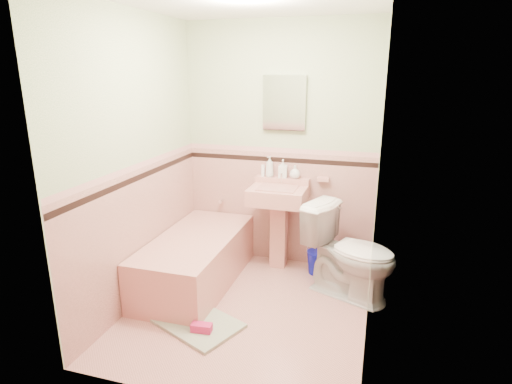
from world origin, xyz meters
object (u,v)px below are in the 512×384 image
(medicine_cabinet, at_px, (284,103))
(soap_bottle_left, at_px, (270,167))
(soap_bottle_right, at_px, (295,172))
(shoe, at_px, (202,328))
(soap_bottle_mid, at_px, (283,169))
(toilet, at_px, (351,253))
(sink, at_px, (278,229))
(bathtub, at_px, (196,261))
(bucket, at_px, (318,262))

(medicine_cabinet, relative_size, soap_bottle_left, 2.52)
(soap_bottle_right, distance_m, shoe, 1.82)
(medicine_cabinet, bearing_deg, shoe, -100.80)
(soap_bottle_mid, relative_size, soap_bottle_right, 1.40)
(soap_bottle_left, relative_size, toilet, 0.25)
(shoe, bearing_deg, soap_bottle_left, 78.69)
(soap_bottle_mid, distance_m, soap_bottle_right, 0.13)
(soap_bottle_left, bearing_deg, sink, -52.62)
(bathtub, relative_size, medicine_cabinet, 2.78)
(medicine_cabinet, bearing_deg, bathtub, -132.58)
(soap_bottle_mid, xyz_separation_m, soap_bottle_right, (0.13, 0.00, -0.03))
(medicine_cabinet, bearing_deg, bucket, -24.92)
(sink, xyz_separation_m, medicine_cabinet, (0.00, 0.21, 1.26))
(bathtub, bearing_deg, shoe, -63.40)
(shoe, bearing_deg, soap_bottle_mid, 73.40)
(bucket, relative_size, shoe, 1.44)
(sink, relative_size, shoe, 5.41)
(bathtub, relative_size, toilet, 1.77)
(soap_bottle_mid, distance_m, toilet, 1.11)
(sink, xyz_separation_m, soap_bottle_mid, (0.00, 0.18, 0.60))
(bucket, distance_m, shoe, 1.50)
(soap_bottle_right, height_order, bucket, soap_bottle_right)
(bathtub, height_order, toilet, toilet)
(shoe, bearing_deg, toilet, 36.78)
(soap_bottle_mid, distance_m, bucket, 1.03)
(soap_bottle_left, bearing_deg, bathtub, -127.38)
(sink, height_order, shoe, sink)
(bathtub, relative_size, bucket, 6.37)
(sink, bearing_deg, soap_bottle_right, 53.96)
(medicine_cabinet, height_order, toilet, medicine_cabinet)
(sink, distance_m, soap_bottle_right, 0.61)
(medicine_cabinet, distance_m, toilet, 1.59)
(shoe, bearing_deg, bathtub, 111.12)
(bathtub, xyz_separation_m, shoe, (0.39, -0.78, -0.16))
(sink, relative_size, toilet, 1.04)
(medicine_cabinet, height_order, soap_bottle_left, medicine_cabinet)
(soap_bottle_left, relative_size, soap_bottle_right, 1.57)
(medicine_cabinet, xyz_separation_m, soap_bottle_right, (0.13, -0.03, -0.69))
(soap_bottle_left, bearing_deg, shoe, -95.83)
(sink, distance_m, bucket, 0.54)
(sink, distance_m, shoe, 1.39)
(bucket, bearing_deg, sink, -178.68)
(soap_bottle_mid, bearing_deg, toilet, -34.72)
(toilet, relative_size, bucket, 3.60)
(soap_bottle_right, relative_size, shoe, 0.83)
(bathtub, bearing_deg, bucket, 25.93)
(toilet, height_order, shoe, toilet)
(soap_bottle_right, distance_m, bucket, 0.96)
(soap_bottle_left, bearing_deg, bucket, -16.67)
(bathtub, distance_m, sink, 0.89)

